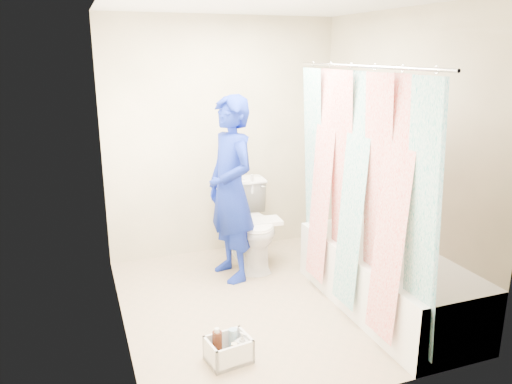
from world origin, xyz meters
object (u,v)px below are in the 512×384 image
object	(u,v)px
toilet	(252,225)
cleaning_caddy	(230,350)
bathtub	(386,278)
plumber	(231,190)

from	to	relation	value
toilet	cleaning_caddy	distance (m)	1.69
toilet	cleaning_caddy	size ratio (longest dim) A/B	2.57
bathtub	cleaning_caddy	world-z (taller)	bathtub
cleaning_caddy	bathtub	bearing A→B (deg)	1.72
bathtub	toilet	bearing A→B (deg)	120.08
plumber	cleaning_caddy	size ratio (longest dim) A/B	5.32
toilet	cleaning_caddy	xyz separation A→B (m)	(-0.70, -1.50, -0.33)
bathtub	toilet	distance (m)	1.44
bathtub	toilet	size ratio (longest dim) A/B	2.14
bathtub	cleaning_caddy	size ratio (longest dim) A/B	5.49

